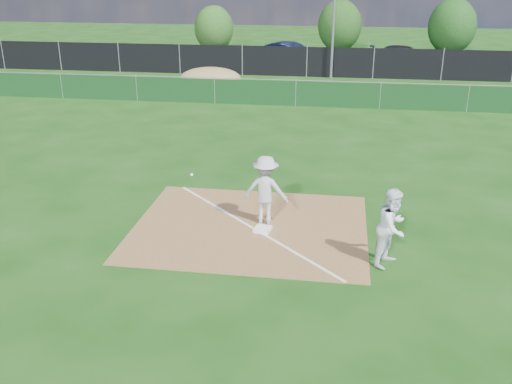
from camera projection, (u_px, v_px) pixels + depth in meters
The scene contains 17 objects.
ground at pixel (285, 134), 23.12m from camera, with size 90.00×90.00×0.00m, color #133F0D.
infield_dirt at pixel (250, 227), 14.84m from camera, with size 6.00×5.00×0.02m, color brown.
foul_line at pixel (250, 226), 14.83m from camera, with size 0.08×7.00×0.01m, color white.
green_fence at pixel (296, 94), 27.49m from camera, with size 44.00×0.05×1.20m, color black.
dirt_mound at pixel (211, 78), 31.40m from camera, with size 3.38×2.60×1.17m, color olive.
black_fence at pixel (307, 62), 34.73m from camera, with size 46.00×0.04×1.80m, color black.
parking_lot at pixel (311, 64), 39.66m from camera, with size 46.00×9.00×0.01m, color black.
light_pole at pixel (334, 9), 33.11m from camera, with size 0.16×0.16×8.00m, color slate.
first_base at pixel (263, 229), 14.60m from camera, with size 0.41×0.41×0.09m, color white.
play_at_first at pixel (265, 190), 14.76m from camera, with size 2.66×0.76×1.83m.
runner at pixel (393, 227), 12.70m from camera, with size 0.89×0.69×1.83m, color white.
car_left at pixel (213, 54), 39.28m from camera, with size 1.60×3.97×1.35m, color #A8ABB0.
car_mid at pixel (290, 55), 38.27m from camera, with size 1.67×4.80×1.58m, color black.
car_right at pixel (406, 56), 38.30m from camera, with size 1.91×4.69×1.36m, color black.
tree_left at pixel (214, 29), 44.08m from camera, with size 3.01×3.01×3.57m.
tree_mid at pixel (340, 26), 43.96m from camera, with size 3.36×3.36×3.99m.
tree_right at pixel (452, 26), 42.45m from camera, with size 3.52×3.52×4.17m.
Camera 1 is at (2.14, -12.29, 6.33)m, focal length 40.00 mm.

